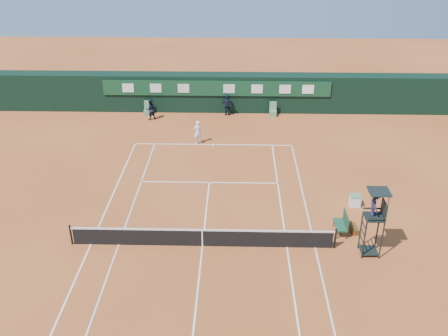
{
  "coord_description": "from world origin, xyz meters",
  "views": [
    {
      "loc": [
        1.56,
        -19.84,
        14.55
      ],
      "look_at": [
        0.9,
        6.0,
        1.2
      ],
      "focal_mm": 40.0,
      "sensor_mm": 36.0,
      "label": 1
    }
  ],
  "objects_px": {
    "cooler": "(355,200)",
    "player": "(198,132)",
    "umpire_chair": "(375,209)",
    "player_bench": "(343,223)",
    "tennis_net": "(202,237)"
  },
  "relations": [
    {
      "from": "cooler",
      "to": "umpire_chair",
      "type": "bearing_deg",
      "value": -93.33
    },
    {
      "from": "tennis_net",
      "to": "player",
      "type": "distance_m",
      "value": 12.13
    },
    {
      "from": "umpire_chair",
      "to": "player_bench",
      "type": "height_order",
      "value": "umpire_chair"
    },
    {
      "from": "player",
      "to": "tennis_net",
      "type": "bearing_deg",
      "value": 64.24
    },
    {
      "from": "player_bench",
      "to": "cooler",
      "type": "bearing_deg",
      "value": 65.79
    },
    {
      "from": "cooler",
      "to": "player",
      "type": "distance_m",
      "value": 12.34
    },
    {
      "from": "player_bench",
      "to": "player",
      "type": "distance_m",
      "value": 13.46
    },
    {
      "from": "cooler",
      "to": "player",
      "type": "xyz_separation_m",
      "value": [
        -9.29,
        8.1,
        0.52
      ]
    },
    {
      "from": "tennis_net",
      "to": "player_bench",
      "type": "bearing_deg",
      "value": 10.71
    },
    {
      "from": "tennis_net",
      "to": "player",
      "type": "bearing_deg",
      "value": 95.16
    },
    {
      "from": "tennis_net",
      "to": "cooler",
      "type": "xyz_separation_m",
      "value": [
        8.2,
        3.97,
        -0.18
      ]
    },
    {
      "from": "tennis_net",
      "to": "player_bench",
      "type": "relative_size",
      "value": 10.75
    },
    {
      "from": "player_bench",
      "to": "cooler",
      "type": "relative_size",
      "value": 1.86
    },
    {
      "from": "umpire_chair",
      "to": "cooler",
      "type": "bearing_deg",
      "value": 86.67
    },
    {
      "from": "tennis_net",
      "to": "player",
      "type": "xyz_separation_m",
      "value": [
        -1.09,
        12.08,
        0.34
      ]
    }
  ]
}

